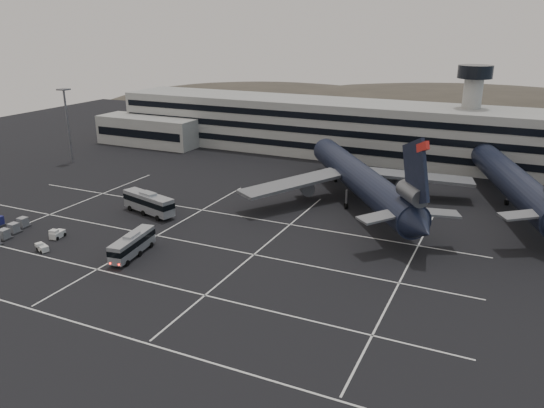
{
  "coord_description": "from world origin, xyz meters",
  "views": [
    {
      "loc": [
        45.53,
        -61.5,
        33.3
      ],
      "look_at": [
        10.64,
        13.46,
        5.0
      ],
      "focal_mm": 35.0,
      "sensor_mm": 36.0,
      "label": 1
    }
  ],
  "objects": [
    {
      "name": "trijet_far",
      "position": [
        46.08,
        44.35,
        5.43
      ],
      "size": [
        26.13,
        56.29,
        18.08
      ],
      "rotation": [
        0.0,
        0.0,
        0.31
      ],
      "color": "black",
      "rests_on": "ground"
    },
    {
      "name": "ground",
      "position": [
        0.0,
        0.0,
        0.0
      ],
      "size": [
        260.0,
        260.0,
        0.0
      ],
      "primitive_type": "plane",
      "color": "black",
      "rests_on": "ground"
    },
    {
      "name": "lightpole_left",
      "position": [
        -55.0,
        35.0,
        11.82
      ],
      "size": [
        2.4,
        2.4,
        18.28
      ],
      "color": "slate",
      "rests_on": "ground"
    },
    {
      "name": "hills",
      "position": [
        17.99,
        170.0,
        -12.07
      ],
      "size": [
        352.0,
        180.0,
        44.0
      ],
      "color": "#38332B",
      "rests_on": "ground"
    },
    {
      "name": "lane_markings",
      "position": [
        0.95,
        0.72,
        0.01
      ],
      "size": [
        90.0,
        55.62,
        0.01
      ],
      "color": "silver",
      "rests_on": "ground"
    },
    {
      "name": "terminal",
      "position": [
        -2.95,
        71.14,
        6.93
      ],
      "size": [
        125.0,
        26.0,
        24.0
      ],
      "color": "gray",
      "rests_on": "ground"
    },
    {
      "name": "tug_a",
      "position": [
        -20.06,
        -3.72,
        0.7
      ],
      "size": [
        1.78,
        2.64,
        1.59
      ],
      "rotation": [
        0.0,
        0.0,
        0.12
      ],
      "color": "silver",
      "rests_on": "ground"
    },
    {
      "name": "trijet_main",
      "position": [
        20.05,
        33.25,
        5.25
      ],
      "size": [
        39.96,
        49.91,
        18.08
      ],
      "rotation": [
        0.0,
        0.0,
        0.62
      ],
      "color": "black",
      "rests_on": "ground"
    },
    {
      "name": "bus_near",
      "position": [
        -4.42,
        -3.94,
        1.92
      ],
      "size": [
        3.66,
        10.16,
        3.51
      ],
      "rotation": [
        0.0,
        0.0,
        0.14
      ],
      "color": "gray",
      "rests_on": "ground"
    },
    {
      "name": "tug_b",
      "position": [
        -18.0,
        -8.57,
        0.6
      ],
      "size": [
        2.39,
        1.93,
        1.34
      ],
      "rotation": [
        0.0,
        0.0,
        1.2
      ],
      "color": "silver",
      "rests_on": "ground"
    },
    {
      "name": "bus_far",
      "position": [
        -13.61,
        12.06,
        2.27
      ],
      "size": [
        12.07,
        5.77,
        4.16
      ],
      "rotation": [
        0.0,
        0.0,
        1.3
      ],
      "color": "gray",
      "rests_on": "ground"
    }
  ]
}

